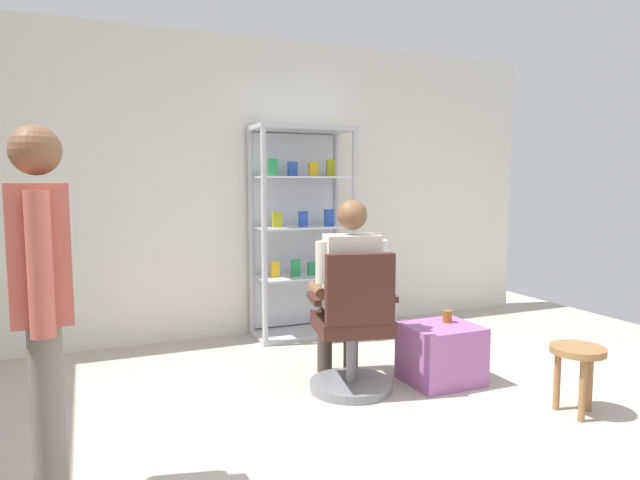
# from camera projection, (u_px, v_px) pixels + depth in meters

# --- Properties ---
(back_wall) EXTENTS (6.00, 0.10, 2.70)m
(back_wall) POSITION_uv_depth(u_px,v_px,m) (250.00, 188.00, 5.12)
(back_wall) COLOR silver
(back_wall) RESTS_ON ground
(display_cabinet_main) EXTENTS (0.90, 0.45, 1.90)m
(display_cabinet_main) POSITION_uv_depth(u_px,v_px,m) (300.00, 231.00, 5.10)
(display_cabinet_main) COLOR #B7B7BC
(display_cabinet_main) RESTS_ON ground
(office_chair) EXTENTS (0.61, 0.57, 0.96)m
(office_chair) POSITION_uv_depth(u_px,v_px,m) (353.00, 335.00, 3.69)
(office_chair) COLOR slate
(office_chair) RESTS_ON ground
(seated_shopkeeper) EXTENTS (0.54, 0.61, 1.29)m
(seated_shopkeeper) POSITION_uv_depth(u_px,v_px,m) (348.00, 284.00, 3.81)
(seated_shopkeeper) COLOR #3F382D
(seated_shopkeeper) RESTS_ON ground
(storage_crate) EXTENTS (0.49, 0.44, 0.41)m
(storage_crate) POSITION_uv_depth(u_px,v_px,m) (441.00, 354.00, 3.91)
(storage_crate) COLOR #9E599E
(storage_crate) RESTS_ON ground
(tea_glass) EXTENTS (0.06, 0.06, 0.09)m
(tea_glass) POSITION_uv_depth(u_px,v_px,m) (447.00, 316.00, 3.97)
(tea_glass) COLOR brown
(tea_glass) RESTS_ON storage_crate
(standing_customer) EXTENTS (0.24, 0.52, 1.63)m
(standing_customer) POSITION_uv_depth(u_px,v_px,m) (43.00, 298.00, 2.27)
(standing_customer) COLOR slate
(standing_customer) RESTS_ON ground
(wooden_stool) EXTENTS (0.32, 0.32, 0.42)m
(wooden_stool) POSITION_uv_depth(u_px,v_px,m) (577.00, 360.00, 3.35)
(wooden_stool) COLOR olive
(wooden_stool) RESTS_ON ground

